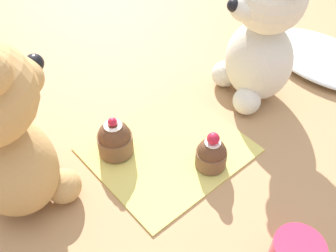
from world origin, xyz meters
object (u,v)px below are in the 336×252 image
at_px(teddy_bear_cream, 261,36).
at_px(teddy_bear_tan, 0,132).
at_px(cupcake_near_tan_bear, 115,139).
at_px(cupcake_near_cream_bear, 211,153).

distance_m(teddy_bear_cream, teddy_bear_tan, 0.43).
bearing_deg(teddy_bear_cream, cupcake_near_tan_bear, -79.60).
distance_m(cupcake_near_cream_bear, cupcake_near_tan_bear, 0.15).
xyz_separation_m(teddy_bear_tan, cupcake_near_tan_bear, (0.02, 0.15, -0.10)).
bearing_deg(cupcake_near_tan_bear, teddy_bear_tan, -96.09).
height_order(teddy_bear_cream, cupcake_near_tan_bear, teddy_bear_cream).
bearing_deg(teddy_bear_cream, cupcake_near_cream_bear, -48.70).
bearing_deg(teddy_bear_cream, teddy_bear_tan, -78.69).
bearing_deg(teddy_bear_tan, cupcake_near_cream_bear, -127.66).
bearing_deg(cupcake_near_tan_bear, cupcake_near_cream_bear, 38.71).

